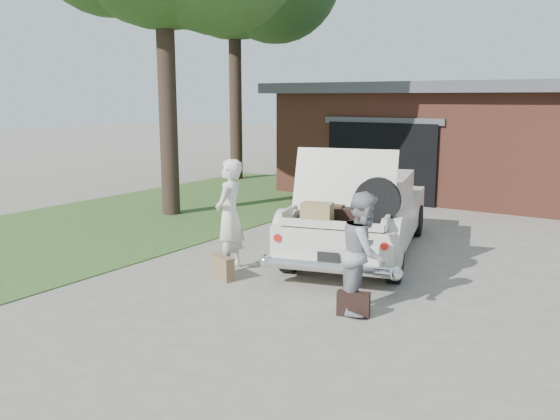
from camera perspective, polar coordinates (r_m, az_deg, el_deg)
The scene contains 8 objects.
ground at distance 9.33m, azimuth -2.04°, elevation -7.23°, with size 90.00×90.00×0.00m, color gray.
grass_strip at distance 15.04m, azimuth -12.58°, elevation -0.49°, with size 6.00×16.00×0.02m, color #2D4C1E.
house at distance 19.20m, azimuth 20.87°, elevation 6.47°, with size 12.80×7.80×3.30m.
sedan at distance 11.18m, azimuth 7.77°, elevation -0.32°, with size 3.21×5.44×2.07m.
woman_left at distance 9.95m, azimuth -4.89°, elevation -0.51°, with size 0.69×0.45×1.88m, color silver.
woman_right at distance 8.08m, azimuth 8.11°, elevation -4.07°, with size 0.81×0.63×1.66m, color gray.
suitcase_left at distance 9.62m, azimuth -5.56°, elevation -5.55°, with size 0.49×0.16×0.38m, color #856243.
suitcase_right at distance 8.07m, azimuth 7.08°, elevation -8.97°, with size 0.44×0.14×0.34m, color black.
Camera 1 is at (5.15, -7.23, 2.89)m, focal length 38.00 mm.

